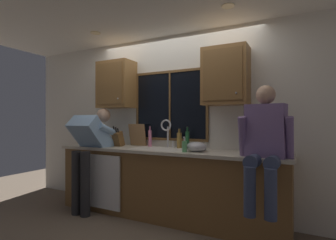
# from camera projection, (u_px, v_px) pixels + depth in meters

# --- Properties ---
(back_wall) EXTENTS (5.54, 0.12, 2.55)m
(back_wall) POSITION_uv_depth(u_px,v_px,m) (176.00, 123.00, 3.80)
(back_wall) COLOR silver
(back_wall) RESTS_ON floor
(ceiling_downlight_left) EXTENTS (0.14, 0.14, 0.01)m
(ceiling_downlight_left) POSITION_uv_depth(u_px,v_px,m) (95.00, 33.00, 3.64)
(ceiling_downlight_left) COLOR #FFEAB2
(ceiling_downlight_right) EXTENTS (0.14, 0.14, 0.01)m
(ceiling_downlight_right) POSITION_uv_depth(u_px,v_px,m) (228.00, 6.00, 2.78)
(ceiling_downlight_right) COLOR #FFEAB2
(window_glass) EXTENTS (1.10, 0.02, 0.95)m
(window_glass) POSITION_uv_depth(u_px,v_px,m) (170.00, 106.00, 3.76)
(window_glass) COLOR black
(window_frame_top) EXTENTS (1.17, 0.02, 0.04)m
(window_frame_top) POSITION_uv_depth(u_px,v_px,m) (170.00, 72.00, 3.75)
(window_frame_top) COLOR brown
(window_frame_bottom) EXTENTS (1.17, 0.02, 0.04)m
(window_frame_bottom) POSITION_uv_depth(u_px,v_px,m) (170.00, 139.00, 3.75)
(window_frame_bottom) COLOR brown
(window_frame_left) EXTENTS (0.03, 0.02, 0.95)m
(window_frame_left) POSITION_uv_depth(u_px,v_px,m) (137.00, 106.00, 4.01)
(window_frame_left) COLOR brown
(window_frame_right) EXTENTS (0.03, 0.02, 0.95)m
(window_frame_right) POSITION_uv_depth(u_px,v_px,m) (207.00, 104.00, 3.49)
(window_frame_right) COLOR brown
(window_mullion_center) EXTENTS (0.02, 0.02, 0.95)m
(window_mullion_center) POSITION_uv_depth(u_px,v_px,m) (170.00, 105.00, 3.75)
(window_mullion_center) COLOR brown
(lower_cabinet_run) EXTENTS (3.14, 0.58, 0.88)m
(lower_cabinet_run) POSITION_uv_depth(u_px,v_px,m) (164.00, 184.00, 3.49)
(lower_cabinet_run) COLOR brown
(lower_cabinet_run) RESTS_ON floor
(countertop) EXTENTS (3.20, 0.62, 0.04)m
(countertop) POSITION_uv_depth(u_px,v_px,m) (164.00, 151.00, 3.47)
(countertop) COLOR beige
(countertop) RESTS_ON lower_cabinet_run
(dishwasher_front) EXTENTS (0.60, 0.02, 0.74)m
(dishwasher_front) POSITION_uv_depth(u_px,v_px,m) (102.00, 182.00, 3.57)
(dishwasher_front) COLOR white
(upper_cabinet_left) EXTENTS (0.56, 0.36, 0.72)m
(upper_cabinet_left) POSITION_uv_depth(u_px,v_px,m) (116.00, 85.00, 4.01)
(upper_cabinet_left) COLOR olive
(upper_cabinet_right) EXTENTS (0.56, 0.36, 0.72)m
(upper_cabinet_right) POSITION_uv_depth(u_px,v_px,m) (226.00, 76.00, 3.23)
(upper_cabinet_right) COLOR olive
(sink) EXTENTS (0.80, 0.46, 0.21)m
(sink) POSITION_uv_depth(u_px,v_px,m) (161.00, 156.00, 3.50)
(sink) COLOR white
(sink) RESTS_ON lower_cabinet_run
(faucet) EXTENTS (0.18, 0.09, 0.40)m
(faucet) POSITION_uv_depth(u_px,v_px,m) (167.00, 130.00, 3.66)
(faucet) COLOR silver
(faucet) RESTS_ON countertop
(person_standing) EXTENTS (0.53, 0.72, 1.49)m
(person_standing) POSITION_uv_depth(u_px,v_px,m) (90.00, 146.00, 3.71)
(person_standing) COLOR #262628
(person_standing) RESTS_ON floor
(person_sitting_on_counter) EXTENTS (0.54, 0.62, 1.26)m
(person_sitting_on_counter) POSITION_uv_depth(u_px,v_px,m) (265.00, 140.00, 2.64)
(person_sitting_on_counter) COLOR #384260
(person_sitting_on_counter) RESTS_ON countertop
(knife_block) EXTENTS (0.12, 0.18, 0.32)m
(knife_block) POSITION_uv_depth(u_px,v_px,m) (118.00, 139.00, 3.85)
(knife_block) COLOR brown
(knife_block) RESTS_ON countertop
(cutting_board) EXTENTS (0.28, 0.09, 0.33)m
(cutting_board) POSITION_uv_depth(u_px,v_px,m) (137.00, 135.00, 3.93)
(cutting_board) COLOR #997047
(cutting_board) RESTS_ON countertop
(mixing_bowl) EXTENTS (0.26, 0.26, 0.13)m
(mixing_bowl) POSITION_uv_depth(u_px,v_px,m) (196.00, 147.00, 3.21)
(mixing_bowl) COLOR #B7B7BC
(mixing_bowl) RESTS_ON countertop
(soap_dispenser) EXTENTS (0.06, 0.07, 0.19)m
(soap_dispenser) POSITION_uv_depth(u_px,v_px,m) (185.00, 146.00, 3.15)
(soap_dispenser) COLOR #59A566
(soap_dispenser) RESTS_ON countertop
(bottle_green_glass) EXTENTS (0.05, 0.05, 0.31)m
(bottle_green_glass) POSITION_uv_depth(u_px,v_px,m) (150.00, 138.00, 3.81)
(bottle_green_glass) COLOR pink
(bottle_green_glass) RESTS_ON countertop
(bottle_tall_clear) EXTENTS (0.05, 0.05, 0.30)m
(bottle_tall_clear) POSITION_uv_depth(u_px,v_px,m) (187.00, 140.00, 3.51)
(bottle_tall_clear) COLOR #1E592D
(bottle_tall_clear) RESTS_ON countertop
(bottle_amber_small) EXTENTS (0.07, 0.07, 0.28)m
(bottle_amber_small) POSITION_uv_depth(u_px,v_px,m) (179.00, 140.00, 3.59)
(bottle_amber_small) COLOR olive
(bottle_amber_small) RESTS_ON countertop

